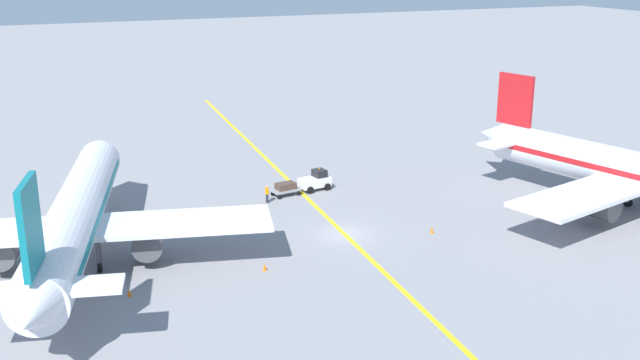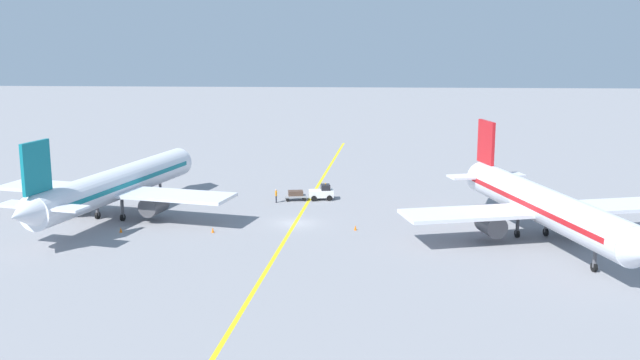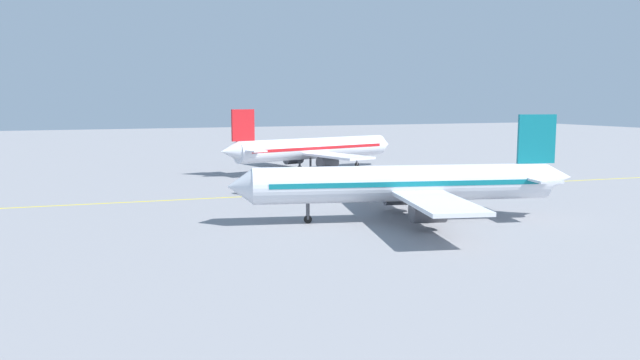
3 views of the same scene
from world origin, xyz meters
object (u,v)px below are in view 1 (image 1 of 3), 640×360
(baggage_tug_white, at_px, (315,181))
(traffic_cone_mid_apron, at_px, (129,292))
(airplane_at_gate, at_px, (639,174))
(baggage_cart_trailing, at_px, (286,188))
(airplane_adjacent_stand, at_px, (75,218))
(ground_crew_worker, at_px, (267,193))
(traffic_cone_far_edge, at_px, (556,202))
(traffic_cone_near_nose, at_px, (265,267))
(traffic_cone_by_wingtip, at_px, (432,230))

(baggage_tug_white, relative_size, traffic_cone_mid_apron, 5.83)
(airplane_at_gate, relative_size, baggage_cart_trailing, 12.53)
(airplane_adjacent_stand, distance_m, traffic_cone_mid_apron, 7.88)
(ground_crew_worker, bearing_deg, traffic_cone_mid_apron, 44.90)
(airplane_at_gate, distance_m, airplane_adjacent_stand, 46.27)
(baggage_cart_trailing, xyz_separation_m, traffic_cone_mid_apron, (17.07, 16.04, -0.49))
(traffic_cone_mid_apron, relative_size, traffic_cone_far_edge, 1.00)
(traffic_cone_near_nose, bearing_deg, baggage_tug_white, -123.46)
(traffic_cone_by_wingtip, bearing_deg, airplane_at_gate, 170.57)
(airplane_adjacent_stand, xyz_separation_m, ground_crew_worker, (-17.26, -8.08, -2.80))
(airplane_adjacent_stand, height_order, ground_crew_worker, airplane_adjacent_stand)
(airplane_at_gate, bearing_deg, airplane_adjacent_stand, -9.32)
(baggage_cart_trailing, relative_size, traffic_cone_far_edge, 5.08)
(airplane_at_gate, xyz_separation_m, baggage_tug_white, (22.85, -17.44, -2.81))
(airplane_at_gate, bearing_deg, traffic_cone_near_nose, -2.27)
(ground_crew_worker, bearing_deg, airplane_adjacent_stand, 25.08)
(ground_crew_worker, distance_m, traffic_cone_near_nose, 15.14)
(airplane_adjacent_stand, relative_size, traffic_cone_mid_apron, 63.96)
(traffic_cone_by_wingtip, bearing_deg, baggage_tug_white, -73.27)
(airplane_adjacent_stand, bearing_deg, traffic_cone_by_wingtip, 170.75)
(traffic_cone_near_nose, relative_size, traffic_cone_far_edge, 1.00)
(baggage_tug_white, xyz_separation_m, traffic_cone_mid_apron, (20.32, 16.59, -0.63))
(traffic_cone_near_nose, height_order, traffic_cone_by_wingtip, same)
(traffic_cone_by_wingtip, bearing_deg, traffic_cone_near_nose, 6.67)
(traffic_cone_near_nose, bearing_deg, traffic_cone_by_wingtip, -173.33)
(traffic_cone_near_nose, distance_m, traffic_cone_far_edge, 29.28)
(traffic_cone_near_nose, relative_size, traffic_cone_by_wingtip, 1.00)
(baggage_cart_trailing, distance_m, traffic_cone_mid_apron, 23.42)
(airplane_adjacent_stand, distance_m, ground_crew_worker, 19.26)
(airplane_adjacent_stand, bearing_deg, ground_crew_worker, -154.92)
(ground_crew_worker, bearing_deg, traffic_cone_far_edge, 156.02)
(airplane_at_gate, distance_m, baggage_tug_white, 28.88)
(airplane_at_gate, distance_m, traffic_cone_by_wingtip, 19.10)
(baggage_tug_white, bearing_deg, traffic_cone_by_wingtip, 106.73)
(ground_crew_worker, relative_size, traffic_cone_near_nose, 3.05)
(airplane_at_gate, distance_m, baggage_cart_trailing, 31.23)
(airplane_at_gate, distance_m, traffic_cone_mid_apron, 43.31)
(traffic_cone_near_nose, bearing_deg, traffic_cone_far_edge, -172.96)
(airplane_adjacent_stand, distance_m, traffic_cone_far_edge, 41.44)
(baggage_cart_trailing, bearing_deg, traffic_cone_far_edge, 151.06)
(traffic_cone_far_edge, bearing_deg, traffic_cone_by_wingtip, 7.43)
(baggage_cart_trailing, bearing_deg, ground_crew_worker, 29.92)
(traffic_cone_mid_apron, distance_m, traffic_cone_far_edge, 38.94)
(airplane_at_gate, height_order, baggage_cart_trailing, airplane_at_gate)
(traffic_cone_near_nose, bearing_deg, airplane_at_gate, 177.73)
(ground_crew_worker, xyz_separation_m, traffic_cone_mid_apron, (14.77, 14.72, -0.63))
(airplane_at_gate, xyz_separation_m, traffic_cone_near_nose, (33.49, -1.33, -3.43))
(baggage_cart_trailing, distance_m, ground_crew_worker, 2.65)
(baggage_cart_trailing, distance_m, traffic_cone_near_nose, 17.24)
(baggage_cart_trailing, xyz_separation_m, traffic_cone_near_nose, (7.39, 15.56, -0.49))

